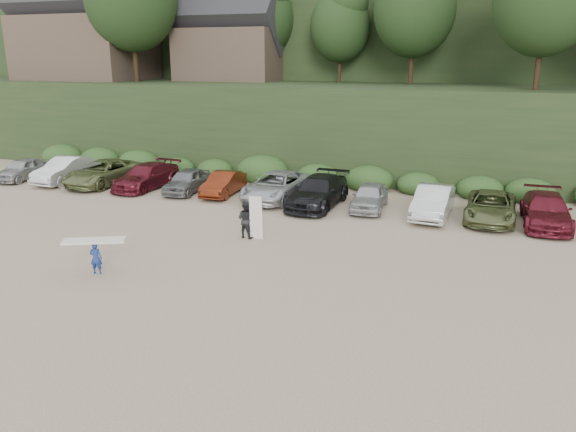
% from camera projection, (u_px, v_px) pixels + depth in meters
% --- Properties ---
extents(ground, '(120.00, 120.00, 0.00)m').
position_uv_depth(ground, '(256.00, 267.00, 21.99)').
color(ground, tan).
rests_on(ground, ground).
extents(hillside_backdrop, '(90.00, 41.50, 28.00)m').
position_uv_depth(hillside_backdrop, '(403.00, 18.00, 51.48)').
color(hillside_backdrop, black).
rests_on(hillside_backdrop, ground).
extents(parked_cars, '(34.07, 6.40, 1.64)m').
position_uv_depth(parked_cars, '(255.00, 186.00, 32.17)').
color(parked_cars, '#9E9DA2').
rests_on(parked_cars, ground).
extents(child_surfer, '(2.33, 1.56, 1.37)m').
position_uv_depth(child_surfer, '(95.00, 250.00, 21.09)').
color(child_surfer, navy).
rests_on(child_surfer, ground).
extents(adult_surfer, '(1.32, 0.79, 2.02)m').
position_uv_depth(adult_surfer, '(247.00, 219.00, 25.31)').
color(adult_surfer, black).
rests_on(adult_surfer, ground).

